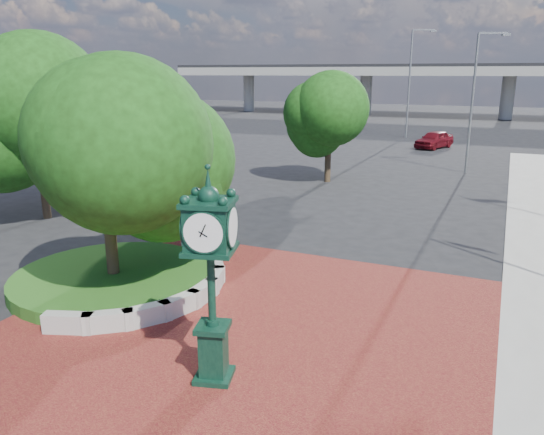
{
  "coord_description": "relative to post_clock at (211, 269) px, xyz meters",
  "views": [
    {
      "loc": [
        5.68,
        -11.99,
        6.35
      ],
      "look_at": [
        -0.32,
        1.5,
        2.3
      ],
      "focal_mm": 35.0,
      "sensor_mm": 36.0,
      "label": 1
    }
  ],
  "objects": [
    {
      "name": "parked_car",
      "position": [
        -0.62,
        38.99,
        -1.77
      ],
      "size": [
        3.22,
        4.75,
        1.5
      ],
      "primitive_type": "imported",
      "rotation": [
        0.0,
        0.0,
        -0.36
      ],
      "color": "maroon",
      "rests_on": "ground"
    },
    {
      "name": "plaza",
      "position": [
        -0.48,
        2.33,
        -2.5
      ],
      "size": [
        12.0,
        12.0,
        0.04
      ],
      "primitive_type": "cube",
      "color": "maroon",
      "rests_on": "ground"
    },
    {
      "name": "planter_wall",
      "position": [
        -3.19,
        3.33,
        -2.25
      ],
      "size": [
        2.96,
        6.77,
        0.54
      ],
      "color": "#9E9B93",
      "rests_on": "ground"
    },
    {
      "name": "tree_northwest",
      "position": [
        -13.48,
        8.33,
        1.61
      ],
      "size": [
        5.6,
        5.6,
        6.93
      ],
      "color": "#38281C",
      "rests_on": "ground"
    },
    {
      "name": "tree_planter",
      "position": [
        -5.48,
        3.33,
        1.21
      ],
      "size": [
        5.2,
        5.2,
        6.33
      ],
      "color": "#38281C",
      "rests_on": "ground"
    },
    {
      "name": "overpass",
      "position": [
        -0.7,
        73.33,
        4.02
      ],
      "size": [
        90.0,
        12.0,
        7.5
      ],
      "color": "#9E9B93",
      "rests_on": "ground"
    },
    {
      "name": "street_lamp_near",
      "position": [
        3.08,
        27.87,
        2.6
      ],
      "size": [
        1.88,
        0.84,
        8.73
      ],
      "color": "slate",
      "rests_on": "ground"
    },
    {
      "name": "street_lamp_far",
      "position": [
        -4.02,
        45.96,
        3.54
      ],
      "size": [
        2.25,
        0.92,
        10.34
      ],
      "color": "slate",
      "rests_on": "ground"
    },
    {
      "name": "post_clock",
      "position": [
        0.0,
        0.0,
        0.0
      ],
      "size": [
        1.14,
        1.14,
        4.59
      ],
      "color": "black",
      "rests_on": "ground"
    },
    {
      "name": "tree_street",
      "position": [
        -4.48,
        21.33,
        0.72
      ],
      "size": [
        4.4,
        4.4,
        5.45
      ],
      "color": "#38281C",
      "rests_on": "ground"
    },
    {
      "name": "grass_bed",
      "position": [
        -5.48,
        3.33,
        -2.32
      ],
      "size": [
        6.1,
        6.1,
        0.4
      ],
      "primitive_type": "cylinder",
      "color": "#204B15",
      "rests_on": "ground"
    },
    {
      "name": "ground",
      "position": [
        -0.48,
        3.33,
        -2.52
      ],
      "size": [
        200.0,
        200.0,
        0.0
      ],
      "primitive_type": "plane",
      "color": "black",
      "rests_on": "ground"
    }
  ]
}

